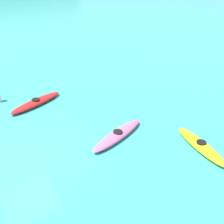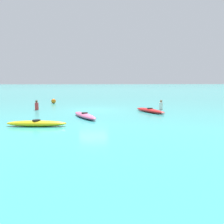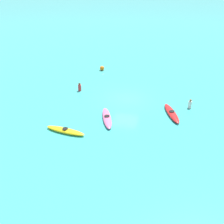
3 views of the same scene
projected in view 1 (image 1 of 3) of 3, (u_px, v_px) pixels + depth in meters
ground_plane at (24, 158)px, 13.49m from camera, size 600.00×600.00×0.00m
kayak_yellow at (201, 146)px, 14.00m from camera, size 1.22×3.43×0.37m
kayak_pink at (118, 135)px, 14.78m from camera, size 3.56×1.85×0.37m
kayak_red at (36, 102)px, 17.78m from camera, size 3.55×1.86×0.37m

